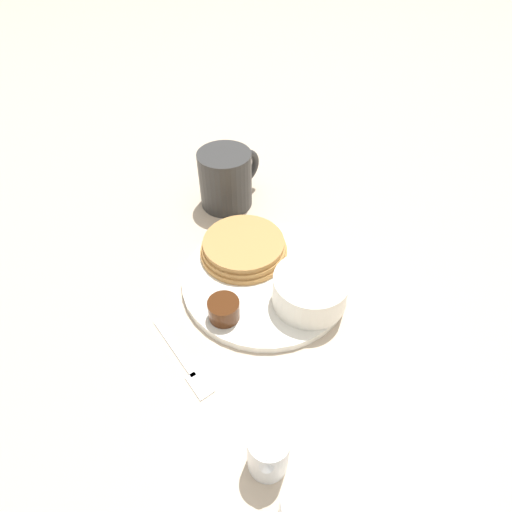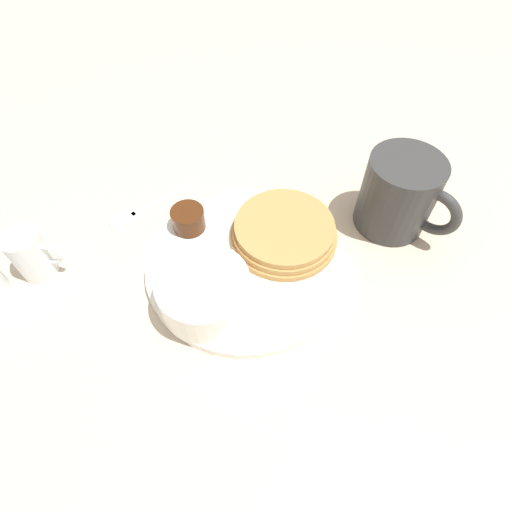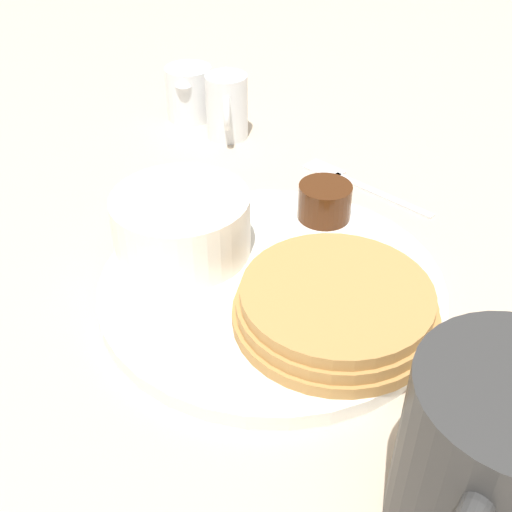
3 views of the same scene
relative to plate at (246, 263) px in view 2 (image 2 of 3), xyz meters
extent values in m
plane|color=#C6B299|center=(0.00, 0.00, -0.01)|extent=(4.00, 4.00, 0.00)
cylinder|color=white|center=(0.00, 0.00, 0.00)|extent=(0.25, 0.25, 0.01)
cylinder|color=#B78447|center=(0.06, 0.02, 0.01)|extent=(0.14, 0.14, 0.01)
cylinder|color=#B78447|center=(0.06, 0.02, 0.02)|extent=(0.13, 0.13, 0.01)
cylinder|color=#B78447|center=(0.06, 0.02, 0.03)|extent=(0.13, 0.13, 0.01)
cylinder|color=white|center=(-0.06, -0.04, 0.03)|extent=(0.10, 0.10, 0.05)
cylinder|color=white|center=(-0.06, -0.04, 0.05)|extent=(0.08, 0.08, 0.01)
cylinder|color=#47230F|center=(-0.05, 0.08, 0.02)|extent=(0.04, 0.04, 0.03)
cylinder|color=white|center=(-0.08, -0.04, 0.02)|extent=(0.04, 0.04, 0.02)
sphere|color=white|center=(-0.08, -0.04, 0.03)|extent=(0.02, 0.02, 0.02)
cylinder|color=#333333|center=(0.21, 0.01, 0.05)|extent=(0.09, 0.09, 0.10)
torus|color=#333333|center=(0.23, -0.03, 0.05)|extent=(0.04, 0.06, 0.07)
cylinder|color=white|center=(-0.25, 0.07, 0.03)|extent=(0.04, 0.04, 0.07)
torus|color=white|center=(-0.23, 0.06, 0.03)|extent=(0.03, 0.02, 0.03)
cone|color=white|center=(-0.26, 0.08, 0.05)|extent=(0.01, 0.01, 0.01)
cube|color=silver|center=(-0.08, 0.15, 0.00)|extent=(0.10, 0.04, 0.00)
cube|color=silver|center=(-0.14, 0.13, 0.00)|extent=(0.04, 0.03, 0.00)
camera|label=1|loc=(-0.38, 0.13, 0.45)|focal=28.00mm
camera|label=2|loc=(-0.08, -0.28, 0.41)|focal=28.00mm
camera|label=3|loc=(0.32, -0.17, 0.30)|focal=45.00mm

